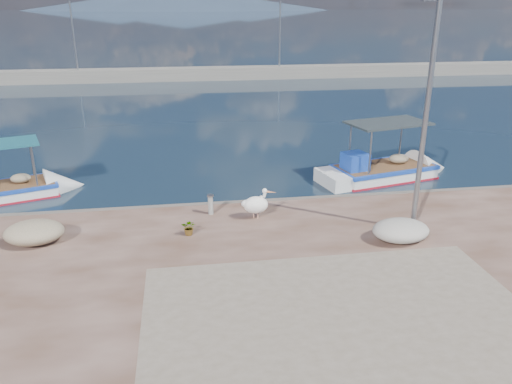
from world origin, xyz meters
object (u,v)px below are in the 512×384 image
at_px(boat_left, 3,193).
at_px(boat_right, 382,173).
at_px(lamp_post, 424,127).
at_px(bollard_near, 211,204).
at_px(pelican, 256,204).

xyz_separation_m(boat_left, boat_right, (15.75, -0.02, 0.03)).
bearing_deg(lamp_post, bollard_near, 160.66).
xyz_separation_m(pelican, lamp_post, (4.77, -1.59, 2.79)).
bearing_deg(boat_right, lamp_post, -117.68).
bearing_deg(pelican, boat_right, 48.08).
distance_m(boat_left, pelican, 10.52).
height_order(boat_right, bollard_near, boat_right).
xyz_separation_m(boat_right, bollard_near, (-7.81, -4.00, 0.65)).
distance_m(boat_right, lamp_post, 7.32).
height_order(lamp_post, bollard_near, lamp_post).
bearing_deg(lamp_post, pelican, 161.60).
bearing_deg(pelican, boat_left, 165.83).
bearing_deg(boat_left, lamp_post, -42.05).
distance_m(boat_right, bollard_near, 8.80).
bearing_deg(pelican, lamp_post, -6.38).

